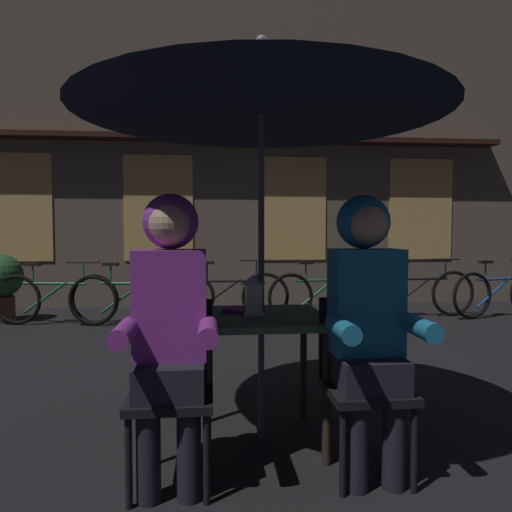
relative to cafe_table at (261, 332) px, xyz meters
The scene contains 17 objects.
ground_plane 0.64m from the cafe_table, ahead, with size 60.00×60.00×0.00m, color black.
cafe_table is the anchor object (origin of this frame).
patio_umbrella 1.42m from the cafe_table, ahead, with size 2.10×2.10×2.31m.
lantern 0.23m from the cafe_table, behind, with size 0.11×0.11×0.23m.
chair_left 0.62m from the cafe_table, 142.45° to the right, with size 0.40×0.40×0.87m.
chair_right 0.62m from the cafe_table, 37.55° to the right, with size 0.40×0.40×0.87m.
person_left_hooded 0.67m from the cafe_table, 138.43° to the right, with size 0.45×0.56×1.40m.
person_right_hooded 0.67m from the cafe_table, 41.57° to the right, with size 0.45×0.56×1.40m.
shopfront_building 5.93m from the cafe_table, 90.15° to the left, with size 10.00×0.93×6.20m.
bicycle_nearest 4.33m from the cafe_table, 122.26° to the left, with size 1.67×0.32×0.84m.
bicycle_second 3.81m from the cafe_table, 110.10° to the left, with size 1.66×0.38×0.84m.
bicycle_third 3.78m from the cafe_table, 90.77° to the left, with size 1.68×0.13×0.84m.
bicycle_fourth 3.96m from the cafe_table, 70.96° to the left, with size 1.65×0.41×0.84m.
bicycle_fifth 4.64m from the cafe_table, 54.57° to the left, with size 1.68×0.14×0.84m.
bicycle_furthest 5.31m from the cafe_table, 43.66° to the left, with size 1.65×0.43×0.84m.
book 0.18m from the cafe_table, 139.84° to the left, with size 0.20×0.14×0.02m, color #661E7A.
potted_plant 5.06m from the cafe_table, 128.03° to the left, with size 0.60×0.60×0.92m.
Camera 1 is at (-0.29, -2.67, 1.21)m, focal length 33.20 mm.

